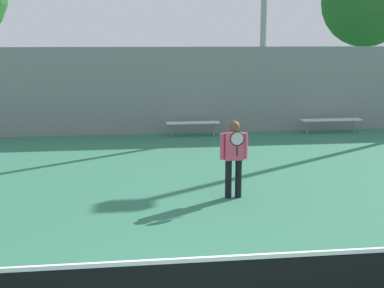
% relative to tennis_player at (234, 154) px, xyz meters
% --- Properties ---
extents(tennis_player, '(0.60, 0.41, 1.67)m').
position_rel_tennis_player_xyz_m(tennis_player, '(0.00, 0.00, 0.00)').
color(tennis_player, black).
rests_on(tennis_player, ground_plane).
extents(bench_courtside_near, '(1.85, 0.40, 0.49)m').
position_rel_tennis_player_xyz_m(bench_courtside_near, '(0.10, 7.35, -0.52)').
color(bench_courtside_near, white).
rests_on(bench_courtside_near, ground_plane).
extents(bench_courtside_far, '(2.19, 0.40, 0.49)m').
position_rel_tennis_player_xyz_m(bench_courtside_far, '(5.12, 7.35, -0.51)').
color(bench_courtside_far, white).
rests_on(bench_courtside_far, ground_plane).
extents(back_fence, '(31.13, 0.06, 3.07)m').
position_rel_tennis_player_xyz_m(back_fence, '(-1.48, 7.99, 0.57)').
color(back_fence, gray).
rests_on(back_fence, ground_plane).
extents(tree_green_tall, '(4.03, 4.03, 6.98)m').
position_rel_tennis_player_xyz_m(tree_green_tall, '(8.78, 12.95, 3.95)').
color(tree_green_tall, brown).
rests_on(tree_green_tall, ground_plane).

